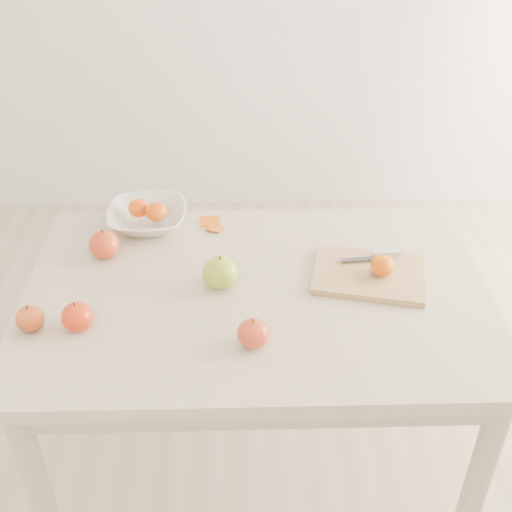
{
  "coord_description": "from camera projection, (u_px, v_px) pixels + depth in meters",
  "views": [
    {
      "loc": [
        -0.04,
        -1.31,
        1.77
      ],
      "look_at": [
        0.0,
        0.05,
        0.82
      ],
      "focal_mm": 45.0,
      "sensor_mm": 36.0,
      "label": 1
    }
  ],
  "objects": [
    {
      "name": "board_tangerine",
      "position": [
        382.0,
        265.0,
        1.67
      ],
      "size": [
        0.06,
        0.06,
        0.05
      ],
      "primitive_type": "ellipsoid",
      "color": "#D55F07",
      "rests_on": "cutting_board"
    },
    {
      "name": "apple_red_d",
      "position": [
        30.0,
        319.0,
        1.51
      ],
      "size": [
        0.07,
        0.07,
        0.06
      ],
      "primitive_type": "ellipsoid",
      "color": "#A12719",
      "rests_on": "table"
    },
    {
      "name": "orange_peel_a",
      "position": [
        210.0,
        223.0,
        1.92
      ],
      "size": [
        0.06,
        0.05,
        0.01
      ],
      "primitive_type": "cube",
      "rotation": [
        0.21,
        0.0,
        0.04
      ],
      "color": "#D8570F",
      "rests_on": "table"
    },
    {
      "name": "apple_red_b",
      "position": [
        77.0,
        317.0,
        1.51
      ],
      "size": [
        0.08,
        0.08,
        0.07
      ],
      "primitive_type": "ellipsoid",
      "color": "#9B0F05",
      "rests_on": "table"
    },
    {
      "name": "paring_knife",
      "position": [
        382.0,
        254.0,
        1.74
      ],
      "size": [
        0.17,
        0.05,
        0.01
      ],
      "color": "silver",
      "rests_on": "cutting_board"
    },
    {
      "name": "apple_red_a",
      "position": [
        104.0,
        244.0,
        1.76
      ],
      "size": [
        0.09,
        0.09,
        0.08
      ],
      "primitive_type": "ellipsoid",
      "color": "maroon",
      "rests_on": "table"
    },
    {
      "name": "table",
      "position": [
        256.0,
        318.0,
        1.71
      ],
      "size": [
        1.2,
        0.8,
        0.75
      ],
      "color": "beige",
      "rests_on": "ground"
    },
    {
      "name": "ground",
      "position": [
        256.0,
        472.0,
        2.08
      ],
      "size": [
        3.5,
        3.5,
        0.0
      ],
      "primitive_type": "plane",
      "color": "#C6B293",
      "rests_on": "ground"
    },
    {
      "name": "bowl_tangerine_near",
      "position": [
        138.0,
        208.0,
        1.89
      ],
      "size": [
        0.06,
        0.06,
        0.05
      ],
      "primitive_type": "ellipsoid",
      "color": "#E94C08",
      "rests_on": "fruit_bowl"
    },
    {
      "name": "bowl_tangerine_far",
      "position": [
        156.0,
        212.0,
        1.87
      ],
      "size": [
        0.06,
        0.06,
        0.06
      ],
      "primitive_type": "ellipsoid",
      "color": "#D74F07",
      "rests_on": "fruit_bowl"
    },
    {
      "name": "apple_green",
      "position": [
        221.0,
        273.0,
        1.65
      ],
      "size": [
        0.09,
        0.09,
        0.08
      ],
      "primitive_type": "ellipsoid",
      "color": "#769914",
      "rests_on": "table"
    },
    {
      "name": "apple_red_c",
      "position": [
        253.0,
        333.0,
        1.47
      ],
      "size": [
        0.08,
        0.08,
        0.07
      ],
      "primitive_type": "ellipsoid",
      "color": "#A42C1E",
      "rests_on": "table"
    },
    {
      "name": "cutting_board",
      "position": [
        369.0,
        275.0,
        1.69
      ],
      "size": [
        0.33,
        0.27,
        0.02
      ],
      "primitive_type": "cube",
      "rotation": [
        0.0,
        0.0,
        -0.22
      ],
      "color": "tan",
      "rests_on": "table"
    },
    {
      "name": "orange_peel_b",
      "position": [
        215.0,
        230.0,
        1.89
      ],
      "size": [
        0.06,
        0.05,
        0.01
      ],
      "primitive_type": "cube",
      "rotation": [
        -0.14,
        0.0,
        -0.42
      ],
      "color": "#D85B0F",
      "rests_on": "table"
    },
    {
      "name": "fruit_bowl",
      "position": [
        147.0,
        218.0,
        1.9
      ],
      "size": [
        0.23,
        0.23,
        0.06
      ],
      "primitive_type": "imported",
      "color": "white",
      "rests_on": "table"
    }
  ]
}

